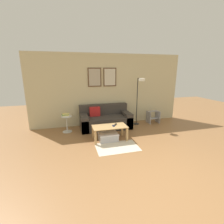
# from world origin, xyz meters

# --- Properties ---
(ground_plane) EXTENTS (16.00, 16.00, 0.00)m
(ground_plane) POSITION_xyz_m (0.00, 0.00, 0.00)
(ground_plane) COLOR olive
(wall_back) EXTENTS (5.60, 0.09, 2.55)m
(wall_back) POSITION_xyz_m (-0.01, 3.65, 1.28)
(wall_back) COLOR #C6BC93
(wall_back) RESTS_ON ground_plane
(area_rug) EXTENTS (1.12, 0.71, 0.01)m
(area_rug) POSITION_xyz_m (-0.28, 1.63, 0.00)
(area_rug) COLOR beige
(area_rug) RESTS_ON ground_plane
(couch) EXTENTS (1.74, 0.84, 0.79)m
(couch) POSITION_xyz_m (-0.25, 3.21, 0.28)
(couch) COLOR #38332D
(couch) RESTS_ON ground_plane
(coffee_table) EXTENTS (0.99, 0.52, 0.42)m
(coffee_table) POSITION_xyz_m (-0.36, 2.15, 0.34)
(coffee_table) COLOR tan
(coffee_table) RESTS_ON ground_plane
(storage_bin) EXTENTS (0.56, 0.39, 0.22)m
(storage_bin) POSITION_xyz_m (-0.41, 2.11, 0.11)
(storage_bin) COLOR #B2B2B7
(storage_bin) RESTS_ON ground_plane
(floor_lamp) EXTENTS (0.21, 0.53, 1.72)m
(floor_lamp) POSITION_xyz_m (0.97, 3.07, 1.22)
(floor_lamp) COLOR black
(floor_lamp) RESTS_ON ground_plane
(side_table) EXTENTS (0.36, 0.36, 0.54)m
(side_table) POSITION_xyz_m (-1.55, 3.12, 0.32)
(side_table) COLOR silver
(side_table) RESTS_ON ground_plane
(book_stack) EXTENTS (0.24, 0.20, 0.09)m
(book_stack) POSITION_xyz_m (-1.57, 3.10, 0.58)
(book_stack) COLOR silver
(book_stack) RESTS_ON side_table
(remote_control) EXTENTS (0.11, 0.15, 0.02)m
(remote_control) POSITION_xyz_m (-0.16, 2.22, 0.43)
(remote_control) COLOR black
(remote_control) RESTS_ON coffee_table
(cell_phone) EXTENTS (0.08, 0.15, 0.01)m
(cell_phone) POSITION_xyz_m (-0.25, 2.13, 0.43)
(cell_phone) COLOR #1E2338
(cell_phone) RESTS_ON coffee_table
(step_stool) EXTENTS (0.42, 0.34, 0.45)m
(step_stool) POSITION_xyz_m (1.66, 3.24, 0.24)
(step_stool) COLOR #99999E
(step_stool) RESTS_ON ground_plane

